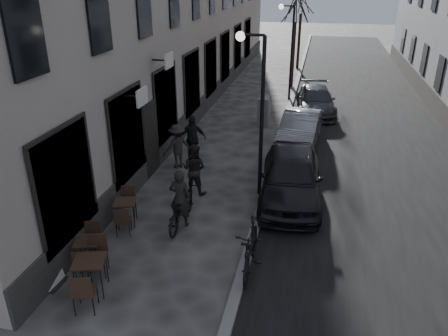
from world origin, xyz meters
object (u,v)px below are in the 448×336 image
at_px(pedestrian_near, 194,169).
at_px(pedestrian_mid, 177,146).
at_px(tree_near, 296,8).
at_px(bistro_set_a, 91,272).
at_px(utility_cabinet, 264,111).
at_px(moped, 251,248).
at_px(bistro_set_b, 88,250).
at_px(streetlamp_near, 257,99).
at_px(car_far, 316,101).
at_px(bistro_set_c, 126,210).
at_px(bicycle, 181,208).
at_px(pedestrian_far, 192,139).
at_px(streetlamp_far, 289,42).
at_px(car_near, 291,176).
at_px(tree_far, 302,2).
at_px(sign_board, 51,270).
at_px(car_mid, 300,129).

xyz_separation_m(pedestrian_near, pedestrian_mid, (-1.16, 1.84, -0.01)).
bearing_deg(tree_near, pedestrian_mid, -103.06).
relative_size(tree_near, bistro_set_a, 3.30).
height_order(utility_cabinet, moped, utility_cabinet).
height_order(bistro_set_b, utility_cabinet, utility_cabinet).
height_order(streetlamp_near, utility_cabinet, streetlamp_near).
bearing_deg(streetlamp_near, car_far, 79.88).
height_order(bistro_set_a, bistro_set_c, bistro_set_a).
bearing_deg(pedestrian_near, bicycle, 104.31).
relative_size(bistro_set_a, utility_cabinet, 1.30).
distance_m(pedestrian_far, car_far, 8.66).
height_order(bicycle, car_far, car_far).
xyz_separation_m(streetlamp_near, pedestrian_far, (-2.69, 2.10, -2.25)).
distance_m(bistro_set_c, pedestrian_far, 4.84).
xyz_separation_m(tree_near, pedestrian_far, (-2.76, -12.90, -3.75)).
height_order(streetlamp_near, bistro_set_c, streetlamp_near).
relative_size(streetlamp_far, car_far, 1.15).
xyz_separation_m(streetlamp_far, car_far, (1.71, -2.44, -2.52)).
relative_size(utility_cabinet, bicycle, 0.67).
relative_size(tree_near, bistro_set_b, 3.90).
xyz_separation_m(bicycle, car_near, (2.91, 2.24, 0.27)).
height_order(bistro_set_c, moped, moped).
height_order(streetlamp_near, pedestrian_near, streetlamp_near).
bearing_deg(tree_far, car_near, -87.02).
relative_size(streetlamp_near, car_far, 1.15).
xyz_separation_m(streetlamp_near, streetlamp_far, (0.00, 12.00, 0.00)).
relative_size(streetlamp_near, tree_far, 0.89).
distance_m(streetlamp_far, bistro_set_a, 17.96).
bearing_deg(bistro_set_b, utility_cabinet, 59.22).
height_order(tree_far, pedestrian_near, tree_far).
distance_m(streetlamp_near, streetlamp_far, 12.00).
bearing_deg(car_near, streetlamp_far, 92.32).
height_order(tree_far, car_far, tree_far).
xyz_separation_m(streetlamp_far, tree_near, (0.07, 3.00, 1.50)).
distance_m(sign_board, pedestrian_near, 5.54).
xyz_separation_m(tree_far, car_near, (1.10, -21.14, -3.87)).
height_order(streetlamp_far, car_far, streetlamp_far).
relative_size(bicycle, car_mid, 0.48).
xyz_separation_m(tree_near, bicycle, (-1.81, -17.37, -4.14)).
xyz_separation_m(streetlamp_near, pedestrian_mid, (-3.07, 1.47, -2.33)).
distance_m(streetlamp_far, car_far, 3.90).
relative_size(tree_far, pedestrian_mid, 3.44).
distance_m(car_near, moped, 3.92).
height_order(sign_board, car_mid, car_mid).
bearing_deg(pedestrian_mid, bistro_set_c, 47.34).
bearing_deg(streetlamp_far, pedestrian_far, -105.19).
bearing_deg(car_near, sign_board, -136.06).
distance_m(bistro_set_b, utility_cabinet, 12.05).
xyz_separation_m(streetlamp_far, bistro_set_a, (-2.83, -17.53, -2.65)).
height_order(bistro_set_b, car_near, car_near).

